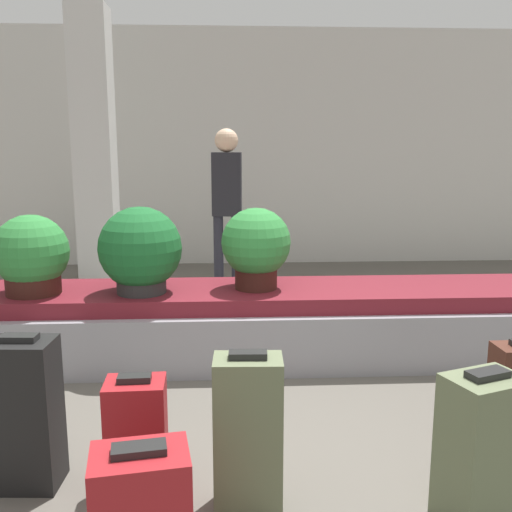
{
  "coord_description": "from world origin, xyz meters",
  "views": [
    {
      "loc": [
        -0.23,
        -2.74,
        1.63
      ],
      "look_at": [
        0.0,
        1.53,
        0.81
      ],
      "focal_mm": 40.0,
      "sensor_mm": 36.0,
      "label": 1
    }
  ],
  "objects_px": {
    "pillar": "(95,149)",
    "traveler_0": "(227,194)",
    "potted_plant_2": "(31,256)",
    "potted_plant_0": "(256,247)",
    "suitcase_3": "(482,449)",
    "potted_plant_1": "(140,251)",
    "suitcase_4": "(137,438)",
    "suitcase_5": "(248,435)",
    "suitcase_1": "(25,414)",
    "suitcase_0": "(142,512)"
  },
  "relations": [
    {
      "from": "pillar",
      "to": "traveler_0",
      "type": "bearing_deg",
      "value": -21.04
    },
    {
      "from": "potted_plant_2",
      "to": "potted_plant_0",
      "type": "bearing_deg",
      "value": 2.63
    },
    {
      "from": "pillar",
      "to": "suitcase_3",
      "type": "height_order",
      "value": "pillar"
    },
    {
      "from": "potted_plant_1",
      "to": "potted_plant_2",
      "type": "relative_size",
      "value": 1.09
    },
    {
      "from": "suitcase_4",
      "to": "traveler_0",
      "type": "xyz_separation_m",
      "value": [
        0.44,
        3.83,
        0.82
      ]
    },
    {
      "from": "suitcase_5",
      "to": "potted_plant_2",
      "type": "relative_size",
      "value": 1.28
    },
    {
      "from": "potted_plant_0",
      "to": "potted_plant_1",
      "type": "height_order",
      "value": "potted_plant_1"
    },
    {
      "from": "suitcase_3",
      "to": "suitcase_5",
      "type": "height_order",
      "value": "suitcase_5"
    },
    {
      "from": "potted_plant_0",
      "to": "traveler_0",
      "type": "distance_m",
      "value": 2.08
    },
    {
      "from": "suitcase_3",
      "to": "potted_plant_1",
      "type": "distance_m",
      "value": 2.67
    },
    {
      "from": "suitcase_1",
      "to": "suitcase_4",
      "type": "distance_m",
      "value": 0.56
    },
    {
      "from": "suitcase_4",
      "to": "potted_plant_2",
      "type": "xyz_separation_m",
      "value": [
        -1.0,
        1.7,
        0.55
      ]
    },
    {
      "from": "potted_plant_1",
      "to": "suitcase_5",
      "type": "bearing_deg",
      "value": -68.43
    },
    {
      "from": "potted_plant_2",
      "to": "suitcase_1",
      "type": "bearing_deg",
      "value": -73.93
    },
    {
      "from": "suitcase_5",
      "to": "potted_plant_0",
      "type": "height_order",
      "value": "potted_plant_0"
    },
    {
      "from": "pillar",
      "to": "suitcase_5",
      "type": "xyz_separation_m",
      "value": [
        1.62,
        -4.57,
        -1.23
      ]
    },
    {
      "from": "pillar",
      "to": "suitcase_1",
      "type": "bearing_deg",
      "value": -82.54
    },
    {
      "from": "suitcase_1",
      "to": "potted_plant_1",
      "type": "distance_m",
      "value": 1.69
    },
    {
      "from": "pillar",
      "to": "potted_plant_0",
      "type": "distance_m",
      "value": 3.26
    },
    {
      "from": "suitcase_4",
      "to": "suitcase_0",
      "type": "bearing_deg",
      "value": -81.67
    },
    {
      "from": "suitcase_1",
      "to": "suitcase_5",
      "type": "relative_size",
      "value": 1.01
    },
    {
      "from": "potted_plant_0",
      "to": "potted_plant_2",
      "type": "height_order",
      "value": "potted_plant_0"
    },
    {
      "from": "potted_plant_2",
      "to": "potted_plant_1",
      "type": "bearing_deg",
      "value": -0.92
    },
    {
      "from": "suitcase_0",
      "to": "potted_plant_1",
      "type": "relative_size",
      "value": 0.82
    },
    {
      "from": "suitcase_0",
      "to": "suitcase_1",
      "type": "relative_size",
      "value": 0.69
    },
    {
      "from": "potted_plant_2",
      "to": "suitcase_0",
      "type": "bearing_deg",
      "value": -63.64
    },
    {
      "from": "suitcase_5",
      "to": "suitcase_1",
      "type": "bearing_deg",
      "value": 168.94
    },
    {
      "from": "suitcase_3",
      "to": "suitcase_5",
      "type": "xyz_separation_m",
      "value": [
        -1.01,
        0.13,
        0.03
      ]
    },
    {
      "from": "potted_plant_2",
      "to": "traveler_0",
      "type": "xyz_separation_m",
      "value": [
        1.44,
        2.13,
        0.27
      ]
    },
    {
      "from": "suitcase_3",
      "to": "suitcase_4",
      "type": "xyz_separation_m",
      "value": [
        -1.53,
        0.27,
        -0.05
      ]
    },
    {
      "from": "suitcase_1",
      "to": "potted_plant_0",
      "type": "relative_size",
      "value": 1.23
    },
    {
      "from": "suitcase_3",
      "to": "potted_plant_0",
      "type": "xyz_separation_m",
      "value": [
        -0.87,
        2.04,
        0.54
      ]
    },
    {
      "from": "suitcase_3",
      "to": "traveler_0",
      "type": "height_order",
      "value": "traveler_0"
    },
    {
      "from": "potted_plant_1",
      "to": "traveler_0",
      "type": "distance_m",
      "value": 2.25
    },
    {
      "from": "suitcase_1",
      "to": "suitcase_3",
      "type": "height_order",
      "value": "suitcase_1"
    },
    {
      "from": "pillar",
      "to": "traveler_0",
      "type": "height_order",
      "value": "pillar"
    },
    {
      "from": "suitcase_1",
      "to": "suitcase_4",
      "type": "height_order",
      "value": "suitcase_1"
    },
    {
      "from": "suitcase_0",
      "to": "suitcase_1",
      "type": "distance_m",
      "value": 0.9
    },
    {
      "from": "pillar",
      "to": "suitcase_5",
      "type": "bearing_deg",
      "value": -70.42
    },
    {
      "from": "suitcase_0",
      "to": "suitcase_3",
      "type": "distance_m",
      "value": 1.45
    },
    {
      "from": "potted_plant_2",
      "to": "traveler_0",
      "type": "bearing_deg",
      "value": 55.94
    },
    {
      "from": "suitcase_5",
      "to": "traveler_0",
      "type": "height_order",
      "value": "traveler_0"
    },
    {
      "from": "suitcase_1",
      "to": "suitcase_3",
      "type": "bearing_deg",
      "value": -6.89
    },
    {
      "from": "suitcase_0",
      "to": "suitcase_4",
      "type": "distance_m",
      "value": 0.52
    },
    {
      "from": "suitcase_1",
      "to": "traveler_0",
      "type": "bearing_deg",
      "value": 78.64
    },
    {
      "from": "pillar",
      "to": "traveler_0",
      "type": "xyz_separation_m",
      "value": [
        1.55,
        -0.6,
        -0.49
      ]
    },
    {
      "from": "potted_plant_0",
      "to": "traveler_0",
      "type": "bearing_deg",
      "value": 95.99
    },
    {
      "from": "potted_plant_0",
      "to": "potted_plant_1",
      "type": "xyz_separation_m",
      "value": [
        -0.86,
        -0.09,
        -0.01
      ]
    },
    {
      "from": "potted_plant_0",
      "to": "potted_plant_2",
      "type": "bearing_deg",
      "value": -177.37
    },
    {
      "from": "suitcase_0",
      "to": "traveler_0",
      "type": "relative_size",
      "value": 0.29
    }
  ]
}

